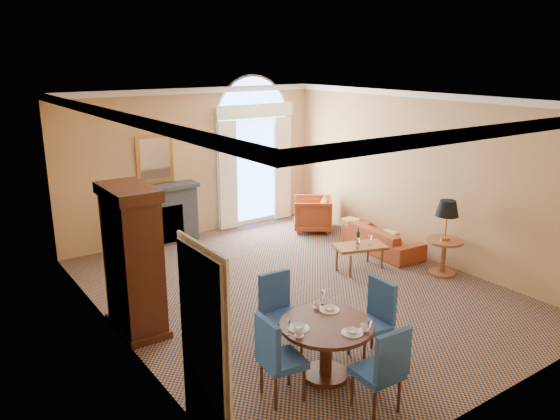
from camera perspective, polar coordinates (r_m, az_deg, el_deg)
ground at (r=9.39m, az=1.77°, el=-8.34°), size 7.50×7.50×0.00m
room_envelope at (r=9.19m, az=-0.73°, el=7.48°), size 6.04×7.52×3.45m
armoire at (r=8.00m, az=-15.09°, el=-5.33°), size 0.62×1.09×2.14m
dining_table at (r=6.85m, az=4.86°, el=-13.16°), size 1.15×1.15×0.92m
dining_chair_north at (r=7.45m, az=-0.07°, el=-9.99°), size 0.58×0.58×1.05m
dining_chair_south at (r=6.26m, az=10.83°, el=-15.71°), size 0.49×0.50×1.05m
dining_chair_east at (r=7.33m, az=9.93°, el=-10.70°), size 0.54×0.54×1.05m
dining_chair_west at (r=6.37m, az=-0.48°, el=-14.80°), size 0.52×0.52×1.05m
sofa at (r=11.25m, az=10.62°, el=-3.00°), size 0.84×1.86×0.53m
armchair at (r=12.38m, az=3.42°, el=-0.43°), size 1.17×1.17×0.77m
coffee_table at (r=10.21m, az=8.37°, el=-3.86°), size 1.05×0.79×0.78m
side_table at (r=10.18m, az=16.93°, el=-1.84°), size 0.66×0.66×1.36m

